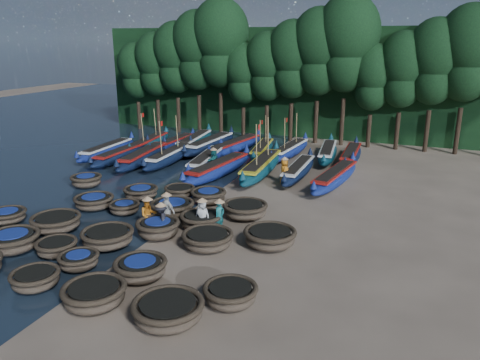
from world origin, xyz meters
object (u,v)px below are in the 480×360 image
at_px(coracle_10, 7,216).
at_px(coracle_19, 270,237).
at_px(coracle_12, 108,237).
at_px(long_boat_16, 327,152).
at_px(coracle_18, 201,220).
at_px(coracle_21, 141,192).
at_px(fisherman_0, 202,214).
at_px(long_boat_4, 207,160).
at_px(coracle_8, 141,268).
at_px(coracle_20, 86,180).
at_px(fisherman_5, 214,160).
at_px(coracle_2, 35,279).
at_px(fisherman_3, 162,219).
at_px(long_boat_8, 335,177).
at_px(fisherman_4, 167,210).
at_px(coracle_24, 245,209).
at_px(coracle_22, 180,191).
at_px(coracle_14, 208,239).
at_px(long_boat_0, 107,150).
at_px(coracle_3, 94,294).
at_px(long_boat_17, 351,155).
at_px(coracle_13, 158,228).
at_px(coracle_4, 168,310).
at_px(long_boat_14, 262,150).
at_px(coracle_23, 209,196).
at_px(coracle_9, 230,294).
at_px(long_boat_13, 236,145).
at_px(coracle_5, 12,241).
at_px(long_boat_5, 218,169).
at_px(long_boat_6, 261,167).
at_px(coracle_17, 172,208).
at_px(coracle_15, 94,201).
at_px(long_boat_3, 170,156).
at_px(long_boat_11, 195,141).
at_px(fisherman_1, 220,214).
at_px(coracle_16, 124,207).
at_px(fisherman_6, 284,171).
at_px(long_boat_1, 122,154).
at_px(fisherman_2, 148,214).
at_px(long_boat_2, 143,156).
at_px(long_boat_7, 298,170).
at_px(coracle_6, 57,247).
at_px(long_boat_15, 290,150).
at_px(long_boat_10, 173,143).
at_px(coracle_11, 56,222).

bearing_deg(coracle_10, coracle_19, 9.36).
height_order(coracle_12, long_boat_16, long_boat_16).
relative_size(coracle_18, coracle_21, 0.99).
bearing_deg(fisherman_0, long_boat_4, 117.31).
height_order(coracle_8, coracle_20, coracle_8).
distance_m(coracle_19, fisherman_5, 12.91).
relative_size(coracle_2, fisherman_3, 1.05).
relative_size(long_boat_8, fisherman_4, 4.05).
bearing_deg(coracle_19, coracle_24, 128.39).
distance_m(coracle_2, coracle_22, 11.19).
bearing_deg(coracle_14, long_boat_4, 115.65).
bearing_deg(fisherman_3, long_boat_0, -159.80).
height_order(coracle_3, coracle_19, coracle_19).
height_order(coracle_8, fisherman_3, fisherman_3).
bearing_deg(long_boat_17, coracle_13, -111.48).
bearing_deg(coracle_22, fisherman_4, -68.76).
bearing_deg(coracle_4, coracle_18, 108.39).
bearing_deg(long_boat_14, coracle_23, -94.38).
relative_size(coracle_9, long_boat_13, 0.25).
height_order(coracle_5, long_boat_5, long_boat_5).
bearing_deg(fisherman_5, coracle_23, 25.12).
relative_size(coracle_8, long_boat_4, 0.26).
bearing_deg(coracle_3, coracle_5, 159.57).
xyz_separation_m(coracle_22, long_boat_13, (-1.27, 11.95, 0.15)).
xyz_separation_m(long_boat_5, long_boat_16, (5.89, 7.57, -0.05)).
height_order(long_boat_6, fisherman_0, long_boat_6).
height_order(coracle_4, coracle_17, coracle_17).
bearing_deg(fisherman_0, coracle_15, 177.56).
relative_size(long_boat_3, long_boat_11, 0.99).
relative_size(coracle_3, long_boat_8, 0.33).
relative_size(fisherman_1, fisherman_3, 0.99).
distance_m(coracle_16, long_boat_13, 15.37).
bearing_deg(coracle_5, coracle_14, 23.53).
bearing_deg(coracle_21, fisherman_6, 39.72).
relative_size(coracle_18, long_boat_1, 0.27).
xyz_separation_m(long_boat_14, fisherman_2, (-0.15, -16.45, 0.39)).
bearing_deg(coracle_23, long_boat_2, 143.29).
xyz_separation_m(long_boat_6, fisherman_3, (-1.06, -11.37, 0.22)).
bearing_deg(fisherman_0, coracle_14, -54.77).
xyz_separation_m(coracle_13, fisherman_6, (3.13, 10.23, 0.43)).
bearing_deg(coracle_19, long_boat_5, 125.77).
bearing_deg(long_boat_2, long_boat_7, -3.22).
relative_size(coracle_6, long_boat_11, 0.23).
bearing_deg(coracle_16, long_boat_15, 72.93).
height_order(coracle_15, fisherman_5, fisherman_5).
bearing_deg(long_boat_10, coracle_20, -87.94).
height_order(coracle_5, coracle_8, coracle_5).
distance_m(coracle_2, coracle_6, 2.78).
bearing_deg(coracle_11, long_boat_5, 72.99).
bearing_deg(fisherman_5, fisherman_2, 11.07).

